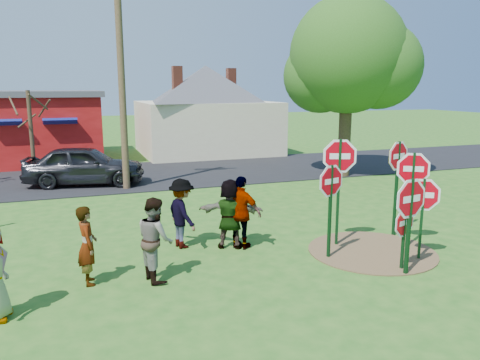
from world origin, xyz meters
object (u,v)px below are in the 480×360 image
(stop_sign_a, at_px, (410,206))
(stop_sign_d, at_px, (398,164))
(stop_sign_c, at_px, (413,178))
(person_b, at_px, (87,245))
(suv, at_px, (85,165))
(leafy_tree, at_px, (350,61))
(utility_pole, at_px, (121,73))
(stop_sign_b, at_px, (339,165))

(stop_sign_a, relative_size, stop_sign_d, 0.83)
(stop_sign_d, bearing_deg, stop_sign_c, -120.69)
(person_b, bearing_deg, suv, -6.25)
(stop_sign_a, distance_m, person_b, 6.97)
(person_b, xyz_separation_m, leafy_tree, (11.79, 8.70, 4.39))
(suv, bearing_deg, stop_sign_d, -130.32)
(utility_pole, distance_m, leafy_tree, 10.01)
(stop_sign_d, xyz_separation_m, person_b, (-8.20, -0.54, -1.18))
(stop_sign_b, xyz_separation_m, person_b, (-6.26, -0.37, -1.29))
(stop_sign_a, relative_size, stop_sign_b, 0.79)
(stop_sign_a, bearing_deg, suv, 106.90)
(stop_sign_a, height_order, stop_sign_c, stop_sign_c)
(suv, height_order, utility_pole, utility_pole)
(stop_sign_c, distance_m, leafy_tree, 10.38)
(suv, distance_m, utility_pole, 4.32)
(suv, xyz_separation_m, leafy_tree, (11.53, -1.93, 4.37))
(stop_sign_d, bearing_deg, person_b, 166.66)
(stop_sign_c, xyz_separation_m, leafy_tree, (3.80, 9.04, 3.41))
(utility_pole, bearing_deg, stop_sign_d, -53.75)
(stop_sign_b, xyz_separation_m, leafy_tree, (5.53, 8.33, 3.10))
(utility_pole, bearing_deg, stop_sign_a, -66.43)
(stop_sign_c, bearing_deg, leafy_tree, 97.35)
(stop_sign_c, relative_size, leafy_tree, 0.32)
(stop_sign_a, relative_size, stop_sign_c, 0.89)
(stop_sign_d, xyz_separation_m, utility_pole, (-6.39, 8.72, 2.63))
(stop_sign_d, height_order, person_b, stop_sign_d)
(leafy_tree, bearing_deg, stop_sign_d, -113.71)
(stop_sign_a, distance_m, stop_sign_d, 2.90)
(stop_sign_a, distance_m, stop_sign_c, 2.05)
(stop_sign_b, distance_m, stop_sign_c, 1.90)
(stop_sign_b, height_order, stop_sign_d, stop_sign_b)
(stop_sign_d, bearing_deg, stop_sign_a, -139.41)
(stop_sign_b, distance_m, stop_sign_d, 1.96)
(person_b, relative_size, utility_pole, 0.19)
(stop_sign_a, xyz_separation_m, stop_sign_d, (1.53, 2.42, 0.46))
(stop_sign_b, bearing_deg, stop_sign_a, -59.24)
(stop_sign_b, bearing_deg, utility_pole, 136.99)
(stop_sign_b, relative_size, leafy_tree, 0.37)
(stop_sign_a, xyz_separation_m, utility_pole, (-4.86, 11.14, 3.08))
(stop_sign_b, height_order, leafy_tree, leafy_tree)
(stop_sign_c, distance_m, stop_sign_d, 0.93)
(stop_sign_b, relative_size, stop_sign_d, 1.06)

